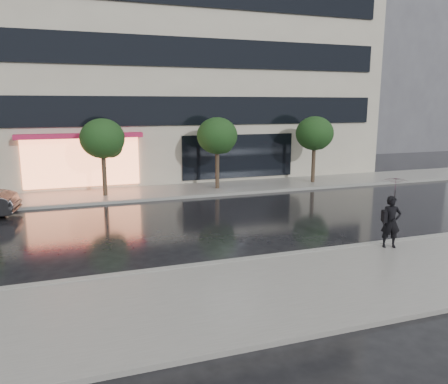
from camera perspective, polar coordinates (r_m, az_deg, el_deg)
name	(u,v)px	position (r m, az deg, el deg)	size (l,w,h in m)	color
ground	(226,253)	(14.05, 0.31, -7.97)	(120.00, 120.00, 0.00)	black
sidewalk_near	(270,292)	(11.23, 5.98, -12.83)	(60.00, 4.50, 0.12)	slate
sidewalk_far	(163,192)	(23.62, -7.99, 0.04)	(60.00, 3.50, 0.12)	slate
curb_near	(238,261)	(13.14, 1.78, -9.05)	(60.00, 0.25, 0.14)	gray
curb_far	(170,198)	(21.94, -7.10, -0.78)	(60.00, 0.25, 0.14)	gray
office_building	(136,37)	(31.09, -11.42, 19.19)	(30.00, 12.76, 18.00)	#B8B19C
bg_building_right	(368,73)	(50.76, 18.34, 14.58)	(12.00, 12.00, 16.00)	#4C4C54
tree_mid_west	(104,140)	(22.64, -15.44, 6.57)	(2.20, 2.20, 3.99)	#33261C
tree_mid_east	(218,137)	(23.80, -0.78, 7.19)	(2.20, 2.20, 3.99)	#33261C
tree_far_east	(315,135)	(26.31, 11.82, 7.35)	(2.20, 2.20, 3.99)	#33261C
pedestrian_with_umbrella	(393,203)	(14.86, 21.26, -1.39)	(1.10, 1.11, 2.29)	black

